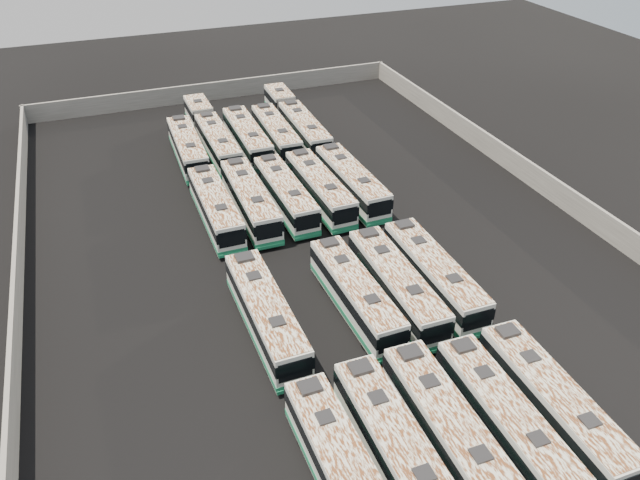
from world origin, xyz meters
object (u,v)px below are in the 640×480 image
(bus_front_center, at_px, (450,434))
(bus_back_far_left, at_px, (188,148))
(bus_midback_far_left, at_px, (216,208))
(bus_midback_center, at_px, (285,194))
(bus_back_left, at_px, (211,133))
(bus_back_center, at_px, (247,138))
(bus_midfront_right, at_px, (396,285))
(bus_back_right, at_px, (276,134))
(bus_midfront_center, at_px, (356,294))
(bus_midfront_far_left, at_px, (266,314))
(bus_front_far_right, at_px, (553,404))
(bus_midback_right, at_px, (320,188))
(bus_midback_left, at_px, (250,200))
(bus_front_far_left, at_px, (344,472))
(bus_back_far_right, at_px, (296,120))
(bus_front_right, at_px, (505,421))
(bus_midback_far_right, at_px, (352,182))
(bus_front_left, at_px, (398,452))
(bus_midfront_far_right, at_px, (434,274))

(bus_front_center, height_order, bus_back_far_left, bus_front_center)
(bus_midback_far_left, height_order, bus_midback_center, bus_midback_far_left)
(bus_back_left, distance_m, bus_back_center, 4.19)
(bus_midfront_right, bearing_deg, bus_back_right, 90.39)
(bus_midfront_center, height_order, bus_midback_center, bus_midback_center)
(bus_midfront_far_left, bearing_deg, bus_front_center, -64.65)
(bus_front_far_right, bearing_deg, bus_midback_right, 97.11)
(bus_midback_left, bearing_deg, bus_front_far_left, -95.62)
(bus_midback_left, height_order, bus_back_center, bus_midback_left)
(bus_front_center, distance_m, bus_back_right, 40.35)
(bus_midback_left, xyz_separation_m, bus_back_center, (3.22, 12.69, -0.01))
(bus_midfront_far_left, bearing_deg, bus_midfront_right, -1.91)
(bus_back_far_right, bearing_deg, bus_front_center, -97.08)
(bus_midfront_center, bearing_deg, bus_back_left, 94.70)
(bus_front_right, relative_size, bus_back_right, 0.99)
(bus_midback_far_left, relative_size, bus_midback_far_right, 0.98)
(bus_back_center, bearing_deg, bus_midback_far_left, -115.68)
(bus_back_right, bearing_deg, bus_midback_left, -115.21)
(bus_back_left, height_order, bus_back_right, bus_back_right)
(bus_front_right, relative_size, bus_midback_far_right, 0.97)
(bus_front_left, height_order, bus_midfront_center, bus_front_left)
(bus_front_right, relative_size, bus_back_far_right, 0.64)
(bus_front_center, bearing_deg, bus_midfront_far_left, 116.74)
(bus_front_far_right, bearing_deg, bus_back_far_right, 90.68)
(bus_midfront_center, distance_m, bus_back_right, 27.76)
(bus_midback_center, relative_size, bus_back_right, 0.99)
(bus_midfront_right, bearing_deg, bus_midback_right, 90.25)
(bus_back_far_left, bearing_deg, bus_midback_left, -75.48)
(bus_midback_center, distance_m, bus_back_far_right, 16.67)
(bus_front_far_right, height_order, bus_back_far_left, bus_front_far_right)
(bus_back_far_left, bearing_deg, bus_midback_far_right, -44.18)
(bus_midback_far_left, bearing_deg, bus_back_center, 63.87)
(bus_midback_center, height_order, bus_back_right, bus_back_right)
(bus_front_center, bearing_deg, bus_midback_far_left, 103.27)
(bus_front_right, relative_size, bus_back_left, 0.65)
(bus_front_right, bearing_deg, bus_midfront_right, 91.17)
(bus_front_left, xyz_separation_m, bus_front_center, (3.06, 0.01, 0.01))
(bus_midback_far_left, bearing_deg, bus_midback_left, 1.95)
(bus_back_far_left, distance_m, bus_back_far_right, 12.77)
(bus_midback_left, bearing_deg, bus_front_left, -89.42)
(bus_front_left, bearing_deg, bus_midback_right, 77.20)
(bus_front_far_right, relative_size, bus_back_far_left, 1.01)
(bus_front_far_right, distance_m, bus_midback_right, 27.94)
(bus_front_left, distance_m, bus_midfront_right, 13.94)
(bus_midfront_center, relative_size, bus_back_right, 0.99)
(bus_back_center, bearing_deg, bus_back_right, -0.80)
(bus_midfront_far_right, xyz_separation_m, bus_midback_center, (-6.13, 15.00, -0.04))
(bus_front_right, distance_m, bus_midback_far_right, 28.01)
(bus_front_far_right, height_order, bus_midback_far_right, bus_midback_far_right)
(bus_midfront_center, relative_size, bus_midfront_right, 0.97)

